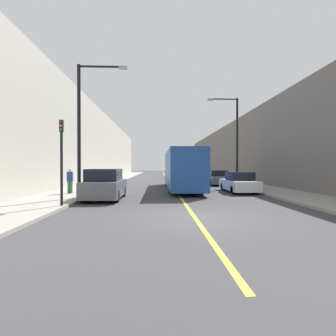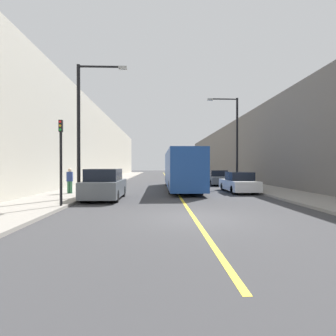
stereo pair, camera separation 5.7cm
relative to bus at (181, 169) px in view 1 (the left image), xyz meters
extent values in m
plane|color=#38383A|center=(-0.57, -12.25, -1.72)|extent=(200.00, 200.00, 0.00)
cube|color=gray|center=(-8.02, 17.75, -1.65)|extent=(3.51, 72.00, 0.14)
cube|color=gray|center=(6.89, 17.75, -1.65)|extent=(3.51, 72.00, 0.14)
cube|color=#B7B2A3|center=(-11.78, 17.75, 3.11)|extent=(4.00, 72.00, 9.65)
cube|color=#66605B|center=(10.65, 17.75, 2.46)|extent=(4.00, 72.00, 8.34)
cube|color=gold|center=(-0.57, 17.75, -1.71)|extent=(0.16, 72.00, 0.01)
cube|color=#1E4793|center=(0.00, 0.01, 0.03)|extent=(2.45, 12.47, 2.92)
cube|color=black|center=(0.00, -6.20, 0.54)|extent=(2.08, 0.04, 1.31)
cylinder|color=black|center=(-0.95, -3.86, -1.25)|extent=(0.54, 0.94, 0.94)
cylinder|color=black|center=(0.95, -3.86, -1.25)|extent=(0.54, 0.94, 0.94)
cylinder|color=black|center=(-0.95, 3.87, -1.25)|extent=(0.54, 0.94, 0.94)
cylinder|color=black|center=(0.95, 3.87, -1.25)|extent=(0.54, 0.94, 0.94)
cube|color=#51565B|center=(-5.12, -6.52, -1.05)|extent=(2.03, 4.42, 0.92)
cube|color=black|center=(-5.12, -6.75, -0.25)|extent=(1.78, 2.43, 0.69)
cube|color=black|center=(-5.12, -8.71, -0.89)|extent=(1.72, 0.04, 0.41)
cylinder|color=black|center=(-5.91, -7.90, -1.38)|extent=(0.45, 0.68, 0.68)
cylinder|color=black|center=(-4.33, -7.90, -1.38)|extent=(0.45, 0.68, 0.68)
cylinder|color=black|center=(-5.91, -5.15, -1.38)|extent=(0.45, 0.68, 0.68)
cylinder|color=black|center=(-4.33, -5.15, -1.38)|extent=(0.45, 0.68, 0.68)
cube|color=silver|center=(4.08, -2.67, -1.17)|extent=(1.87, 4.65, 0.73)
cube|color=black|center=(4.08, -2.90, -0.49)|extent=(1.65, 2.09, 0.62)
cube|color=black|center=(4.08, -4.96, -1.04)|extent=(1.59, 0.04, 0.33)
cylinder|color=black|center=(3.35, -4.11, -1.41)|extent=(0.41, 0.62, 0.62)
cylinder|color=black|center=(4.81, -4.11, -1.41)|extent=(0.41, 0.62, 0.62)
cylinder|color=black|center=(3.35, -1.23, -1.41)|extent=(0.41, 0.62, 0.62)
cylinder|color=black|center=(4.81, -1.23, -1.41)|extent=(0.41, 0.62, 0.62)
cube|color=#51565B|center=(4.10, 4.67, -1.16)|extent=(1.86, 4.35, 0.73)
cube|color=black|center=(4.10, 4.45, -0.49)|extent=(1.64, 1.96, 0.62)
cube|color=black|center=(4.10, 2.53, -1.04)|extent=(1.58, 0.04, 0.33)
cylinder|color=black|center=(3.38, 3.32, -1.41)|extent=(0.41, 0.62, 0.62)
cylinder|color=black|center=(4.83, 3.32, -1.41)|extent=(0.41, 0.62, 0.62)
cylinder|color=black|center=(3.38, 6.01, -1.41)|extent=(0.41, 0.62, 0.62)
cylinder|color=black|center=(4.83, 6.01, -1.41)|extent=(0.41, 0.62, 0.62)
cylinder|color=black|center=(-6.57, -6.80, 2.28)|extent=(0.20, 0.20, 7.72)
cylinder|color=black|center=(-5.29, -6.80, 6.04)|extent=(2.56, 0.12, 0.12)
cube|color=#999993|center=(-4.01, -6.80, 5.99)|extent=(0.50, 0.24, 0.16)
cylinder|color=black|center=(5.44, 2.14, 2.52)|extent=(0.20, 0.20, 8.20)
cylinder|color=black|center=(4.16, 2.14, 6.52)|extent=(2.56, 0.12, 0.12)
cube|color=#999993|center=(2.88, 2.14, 6.47)|extent=(0.50, 0.24, 0.16)
cylinder|color=black|center=(-6.47, -9.84, 0.14)|extent=(0.12, 0.12, 3.43)
cube|color=black|center=(-6.47, -9.84, 2.13)|extent=(0.16, 0.16, 0.55)
cylinder|color=red|center=(-6.47, -9.93, 2.31)|extent=(0.11, 0.02, 0.11)
cylinder|color=gold|center=(-6.47, -9.93, 2.13)|extent=(0.11, 0.02, 0.11)
cylinder|color=green|center=(-6.47, -9.93, 1.95)|extent=(0.11, 0.02, 0.11)
cylinder|color=#336B47|center=(-8.00, -4.32, -1.17)|extent=(0.17, 0.17, 0.81)
cylinder|color=#336B47|center=(-7.84, -4.32, -1.17)|extent=(0.17, 0.17, 0.81)
cube|color=navy|center=(-7.92, -4.32, -0.45)|extent=(0.37, 0.20, 0.64)
sphere|color=beige|center=(-7.92, -4.32, -0.01)|extent=(0.24, 0.24, 0.24)
camera|label=1|loc=(-1.98, -22.17, 0.28)|focal=28.00mm
camera|label=2|loc=(-1.92, -22.17, 0.28)|focal=28.00mm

